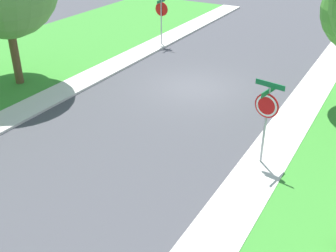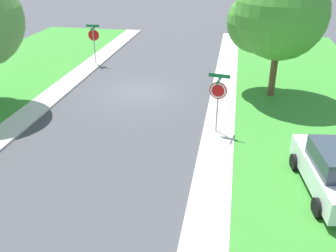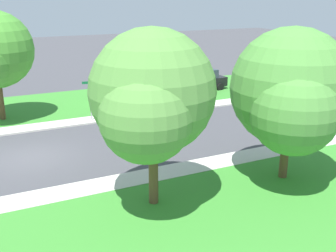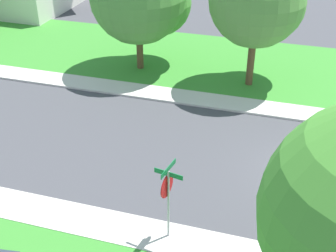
{
  "view_description": "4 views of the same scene",
  "coord_description": "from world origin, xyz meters",
  "views": [
    {
      "loc": [
        -7.5,
        15.31,
        7.25
      ],
      "look_at": [
        -2.1,
        5.93,
        1.4
      ],
      "focal_mm": 44.22,
      "sensor_mm": 36.0,
      "label": 1
    },
    {
      "loc": [
        -5.1,
        19.34,
        7.65
      ],
      "look_at": [
        -2.84,
        6.89,
        1.4
      ],
      "focal_mm": 39.52,
      "sensor_mm": 36.0,
      "label": 2
    },
    {
      "loc": [
        20.11,
        -2.17,
        7.77
      ],
      "look_at": [
        2.33,
        6.44,
        1.4
      ],
      "focal_mm": 44.28,
      "sensor_mm": 36.0,
      "label": 3
    },
    {
      "loc": [
        -14.8,
        1.35,
        10.58
      ],
      "look_at": [
        -0.29,
        5.71,
        1.4
      ],
      "focal_mm": 49.51,
      "sensor_mm": 36.0,
      "label": 4
    }
  ],
  "objects": [
    {
      "name": "ground_plane",
      "position": [
        0.0,
        0.0,
        0.0
      ],
      "size": [
        120.0,
        120.0,
        0.0
      ],
      "primitive_type": "plane",
      "color": "#424247"
    },
    {
      "name": "sidewalk_east",
      "position": [
        4.7,
        12.0,
        0.05
      ],
      "size": [
        1.4,
        56.0,
        0.1
      ],
      "primitive_type": "cube",
      "color": "beige",
      "rests_on": "ground"
    },
    {
      "name": "tree_across_left",
      "position": [
        7.27,
        3.39,
        4.29
      ],
      "size": [
        4.89,
        4.54,
        6.71
      ],
      "color": "brown",
      "rests_on": "ground"
    },
    {
      "name": "lawn_east",
      "position": [
        9.4,
        12.0,
        0.04
      ],
      "size": [
        8.0,
        56.0,
        0.08
      ],
      "primitive_type": "cube",
      "color": "#38842D",
      "rests_on": "ground"
    },
    {
      "name": "stop_sign_far_corner",
      "position": [
        -4.57,
        4.43,
        1.89
      ],
      "size": [
        0.91,
        0.91,
        2.77
      ],
      "color": "#9E9EA3",
      "rests_on": "ground"
    }
  ]
}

